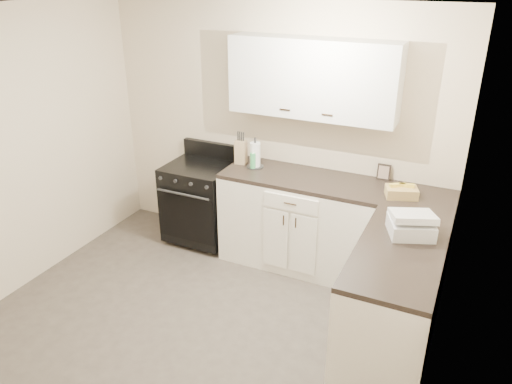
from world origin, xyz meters
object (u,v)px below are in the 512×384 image
at_px(stove, 200,202).
at_px(countertop_grill, 411,227).
at_px(wicker_basket, 401,192).
at_px(knife_block, 241,152).
at_px(paper_towel, 255,155).

bearing_deg(stove, countertop_grill, -16.70).
xyz_separation_m(stove, countertop_grill, (2.24, -0.67, 0.54)).
relative_size(wicker_basket, countertop_grill, 0.84).
height_order(stove, wicker_basket, wicker_basket).
relative_size(knife_block, paper_towel, 0.95).
xyz_separation_m(paper_towel, wicker_basket, (1.44, -0.10, -0.08)).
distance_m(stove, paper_towel, 0.87).
distance_m(knife_block, wicker_basket, 1.62).
height_order(knife_block, paper_towel, paper_towel).
bearing_deg(knife_block, stove, -175.01).
relative_size(stove, knife_block, 3.43).
bearing_deg(paper_towel, wicker_basket, -4.02).
xyz_separation_m(stove, wicker_basket, (2.06, -0.03, 0.52)).
distance_m(stove, knife_block, 0.75).
bearing_deg(stove, paper_towel, 6.24).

